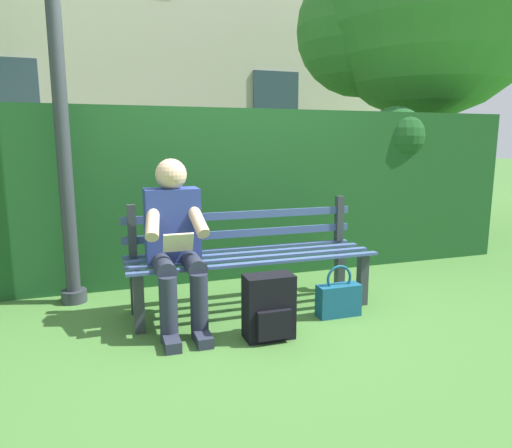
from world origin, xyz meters
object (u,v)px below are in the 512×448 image
park_bench (249,255)px  handbag (339,299)px  backpack (269,307)px  person_seated (175,239)px  tree (418,8)px  lamp_post (55,30)px

park_bench → handbag: 0.75m
backpack → park_bench: bearing=-95.6°
person_seated → tree: tree is taller
person_seated → handbag: person_seated is taller
park_bench → tree: (-2.98, -2.06, 2.59)m
park_bench → backpack: (0.06, 0.61, -0.21)m
person_seated → lamp_post: (0.73, -0.71, 1.48)m
tree → handbag: 4.49m
person_seated → handbag: (-1.16, 0.24, -0.48)m
park_bench → handbag: park_bench is taller
tree → backpack: (3.04, 2.67, -2.79)m
tree → backpack: size_ratio=10.57×
tree → lamp_post: 4.65m
park_bench → lamp_post: 2.20m
person_seated → lamp_post: 1.79m
backpack → tree: bearing=-138.7°
handbag → backpack: bearing=18.0°
tree → handbag: bearing=45.6°
lamp_post → person_seated: bearing=135.8°
backpack → lamp_post: size_ratio=0.12×
person_seated → backpack: size_ratio=2.71×
backpack → handbag: bearing=-162.0°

